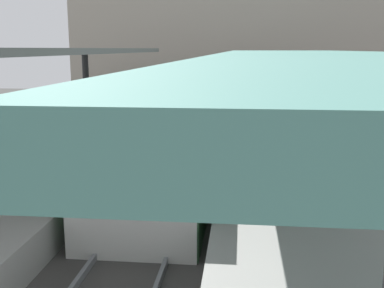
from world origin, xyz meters
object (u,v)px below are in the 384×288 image
at_px(platform_sign, 247,112).
at_px(passenger_near_bench, 320,138).
at_px(commuter_train, 181,124).
at_px(platform_bench, 343,169).

height_order(platform_sign, passenger_near_bench, platform_sign).
bearing_deg(platform_sign, commuter_train, 124.26).
bearing_deg(passenger_near_bench, platform_bench, -81.80).
relative_size(platform_bench, passenger_near_bench, 0.83).
bearing_deg(platform_sign, passenger_near_bench, 9.24).
bearing_deg(platform_bench, platform_sign, 146.27).
distance_m(commuter_train, platform_bench, 6.75).
bearing_deg(platform_sign, platform_bench, -33.73).
relative_size(platform_sign, passenger_near_bench, 1.31).
bearing_deg(commuter_train, passenger_near_bench, -34.83).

